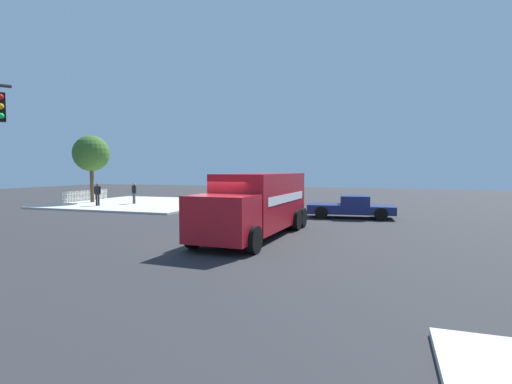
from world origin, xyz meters
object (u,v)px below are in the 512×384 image
Objects in this scene: delivery_truck at (257,203)px; pedestrian_crossing at (97,193)px; pickup_navy at (351,206)px; shade_tree_near at (91,154)px; sedan_white at (253,201)px; pedestrian_near_corner at (134,192)px.

delivery_truck reaches higher than pedestrian_crossing.
shade_tree_near reaches higher than pickup_navy.
sedan_white is at bearing -159.70° from delivery_truck.
sedan_white is 15.26m from shade_tree_near.
pedestrian_near_corner is (0.19, -10.44, 0.50)m from sedan_white.
pedestrian_crossing is (-0.27, -19.50, 0.42)m from pickup_navy.
pedestrian_crossing is 0.30× the size of shade_tree_near.
pedestrian_crossing is at bearing -117.37° from delivery_truck.
delivery_truck is at bearing 53.33° from pedestrian_near_corner.
pedestrian_near_corner is 0.30× the size of shade_tree_near.
sedan_white is at bearing 91.05° from pedestrian_near_corner.
pedestrian_near_corner is at bearing -126.67° from delivery_truck.
pedestrian_crossing reaches higher than pedestrian_near_corner.
delivery_truck is at bearing 20.30° from sedan_white.
delivery_truck is 18.11m from pedestrian_crossing.
delivery_truck is 8.78m from pickup_navy.
delivery_truck is at bearing 60.10° from shade_tree_near.
shade_tree_near is at bearing -132.21° from pedestrian_crossing.
sedan_white is at bearing -111.48° from pickup_navy.
shade_tree_near reaches higher than pedestrian_crossing.
shade_tree_near is at bearing -90.65° from pedestrian_near_corner.
pedestrian_crossing is 4.94m from shade_tree_near.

